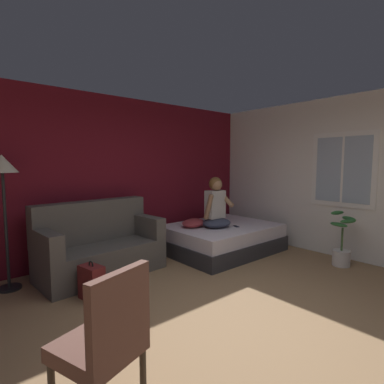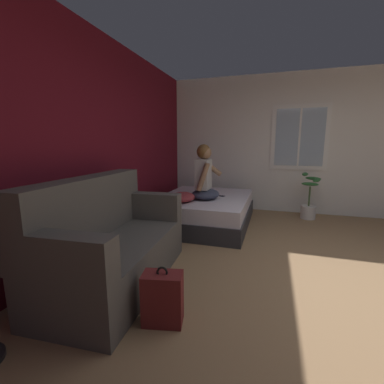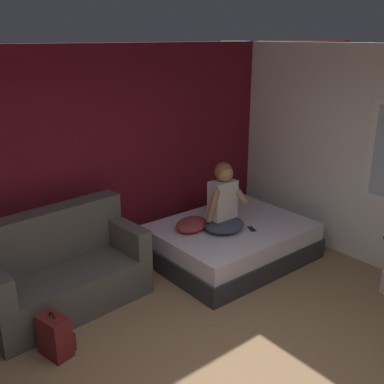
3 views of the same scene
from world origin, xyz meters
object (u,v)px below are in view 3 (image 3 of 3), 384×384
backpack (55,336)px  cell_phone (252,229)px  throw_pillow (192,224)px  bed (231,242)px  couch (62,272)px  person_seated (224,204)px

backpack → cell_phone: 2.66m
throw_pillow → bed: bearing=-22.7°
bed → couch: 2.18m
couch → cell_phone: couch is taller
couch → cell_phone: 2.32m
couch → person_seated: (1.93, -0.44, 0.44)m
couch → person_seated: size_ratio=2.00×
couch → throw_pillow: size_ratio=3.66×
bed → backpack: size_ratio=4.27×
throw_pillow → cell_phone: 0.76m
couch → cell_phone: bearing=-16.0°
bed → couch: couch is taller
backpack → throw_pillow: 2.16m
bed → cell_phone: cell_phone is taller
bed → cell_phone: 0.37m
person_seated → cell_phone: (0.30, -0.20, -0.35)m
couch → throw_pillow: couch is taller
couch → backpack: 0.86m
bed → couch: size_ratio=1.12×
person_seated → throw_pillow: (-0.29, 0.27, -0.29)m
backpack → bed: bearing=7.9°
person_seated → bed: bearing=15.7°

